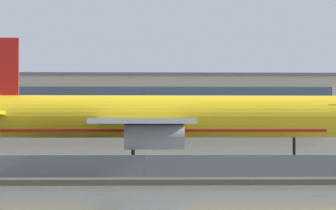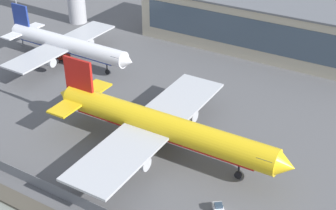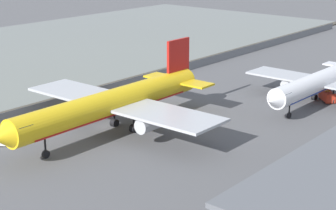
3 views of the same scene
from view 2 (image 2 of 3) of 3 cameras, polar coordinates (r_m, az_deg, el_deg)
ground_plane at (r=89.62m, az=-3.00°, el=-6.76°), size 500.00×500.00×0.00m
perimeter_fence at (r=79.33m, az=-9.55°, el=-12.08°), size 280.00×0.10×2.33m
cargo_jet_yellow at (r=88.71m, az=-1.01°, el=-2.53°), size 50.97×43.29×15.28m
passenger_jet_white at (r=127.28m, az=-12.36°, el=7.21°), size 42.21×35.64×13.28m
baggage_tug at (r=78.58m, az=6.21°, el=-12.63°), size 3.21×3.51×1.80m
ops_van at (r=130.94m, az=-13.06°, el=5.98°), size 5.15×5.18×2.48m
terminal_building at (r=135.53m, az=12.10°, el=9.67°), size 71.23×21.94×14.32m
apron_light_mast_apron_west at (r=138.98m, az=-18.10°, el=12.10°), size 3.20×0.40×24.13m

